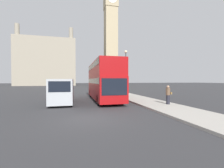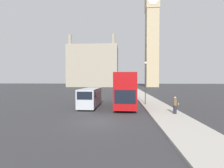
{
  "view_description": "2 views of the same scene",
  "coord_description": "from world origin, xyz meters",
  "px_view_note": "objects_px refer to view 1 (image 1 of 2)",
  "views": [
    {
      "loc": [
        -0.76,
        -9.21,
        2.32
      ],
      "look_at": [
        3.5,
        8.17,
        1.93
      ],
      "focal_mm": 24.0,
      "sensor_mm": 36.0,
      "label": 1
    },
    {
      "loc": [
        2.25,
        -12.63,
        3.55
      ],
      "look_at": [
        0.07,
        17.87,
        2.8
      ],
      "focal_mm": 24.0,
      "sensor_mm": 36.0,
      "label": 2
    }
  ],
  "objects_px": {
    "red_double_decker_bus": "(103,79)",
    "white_van": "(63,90)",
    "clock_tower": "(111,29)",
    "street_lamp": "(126,67)",
    "pedestrian": "(168,95)"
  },
  "relations": [
    {
      "from": "clock_tower",
      "to": "red_double_decker_bus",
      "type": "height_order",
      "value": "clock_tower"
    },
    {
      "from": "white_van",
      "to": "street_lamp",
      "type": "distance_m",
      "value": 8.25
    },
    {
      "from": "red_double_decker_bus",
      "to": "white_van",
      "type": "relative_size",
      "value": 1.78
    },
    {
      "from": "red_double_decker_bus",
      "to": "white_van",
      "type": "distance_m",
      "value": 4.99
    },
    {
      "from": "clock_tower",
      "to": "street_lamp",
      "type": "distance_m",
      "value": 67.37
    },
    {
      "from": "clock_tower",
      "to": "red_double_decker_bus",
      "type": "distance_m",
      "value": 68.88
    },
    {
      "from": "clock_tower",
      "to": "white_van",
      "type": "bearing_deg",
      "value": -107.57
    },
    {
      "from": "pedestrian",
      "to": "street_lamp",
      "type": "height_order",
      "value": "street_lamp"
    },
    {
      "from": "white_van",
      "to": "pedestrian",
      "type": "height_order",
      "value": "white_van"
    },
    {
      "from": "red_double_decker_bus",
      "to": "street_lamp",
      "type": "xyz_separation_m",
      "value": [
        2.97,
        0.32,
        1.6
      ]
    },
    {
      "from": "clock_tower",
      "to": "white_van",
      "type": "distance_m",
      "value": 72.0
    },
    {
      "from": "red_double_decker_bus",
      "to": "clock_tower",
      "type": "bearing_deg",
      "value": 75.89
    },
    {
      "from": "clock_tower",
      "to": "white_van",
      "type": "xyz_separation_m",
      "value": [
        -19.93,
        -62.96,
        -28.67
      ]
    },
    {
      "from": "clock_tower",
      "to": "pedestrian",
      "type": "bearing_deg",
      "value": -98.77
    },
    {
      "from": "clock_tower",
      "to": "white_van",
      "type": "height_order",
      "value": "clock_tower"
    }
  ]
}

